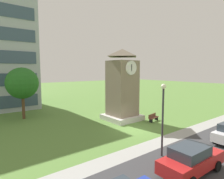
{
  "coord_description": "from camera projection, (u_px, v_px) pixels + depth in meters",
  "views": [
    {
      "loc": [
        -13.56,
        -13.6,
        6.14
      ],
      "look_at": [
        0.82,
        4.83,
        3.74
      ],
      "focal_mm": 30.23,
      "sensor_mm": 36.0,
      "label": 1
    }
  ],
  "objects": [
    {
      "name": "kerb_strip",
      "position": [
        165.0,
        140.0,
        16.6
      ],
      "size": [
        120.0,
        1.6,
        0.01
      ],
      "primitive_type": "cube",
      "color": "#9E9E99",
      "rests_on": "ground"
    },
    {
      "name": "park_bench",
      "position": [
        153.0,
        117.0,
        22.75
      ],
      "size": [
        1.86,
        0.88,
        0.88
      ],
      "color": "brown",
      "rests_on": "ground"
    },
    {
      "name": "ground_plane",
      "position": [
        134.0,
        129.0,
        19.59
      ],
      "size": [
        160.0,
        160.0,
        0.0
      ],
      "primitive_type": "plane",
      "color": "#567F38"
    },
    {
      "name": "street_asphalt",
      "position": [
        217.0,
        158.0,
        13.15
      ],
      "size": [
        120.0,
        7.2,
        0.01
      ],
      "primitive_type": "cube",
      "color": "#38383A",
      "rests_on": "ground"
    },
    {
      "name": "street_lamp",
      "position": [
        163.0,
        111.0,
        13.22
      ],
      "size": [
        0.36,
        0.36,
        5.2
      ],
      "color": "#333338",
      "rests_on": "ground"
    },
    {
      "name": "parked_car_red",
      "position": [
        191.0,
        159.0,
        11.21
      ],
      "size": [
        4.59,
        2.02,
        1.69
      ],
      "color": "red",
      "rests_on": "ground"
    },
    {
      "name": "clock_tower",
      "position": [
        122.0,
        89.0,
        23.2
      ],
      "size": [
        4.04,
        4.04,
        8.7
      ],
      "color": "gray",
      "rests_on": "ground"
    },
    {
      "name": "tree_by_building",
      "position": [
        22.0,
        83.0,
        23.54
      ],
      "size": [
        3.93,
        3.93,
        6.49
      ],
      "color": "#513823",
      "rests_on": "ground"
    }
  ]
}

